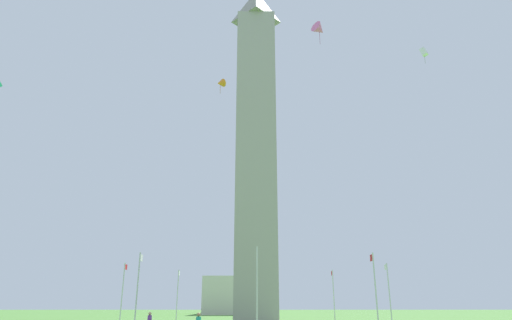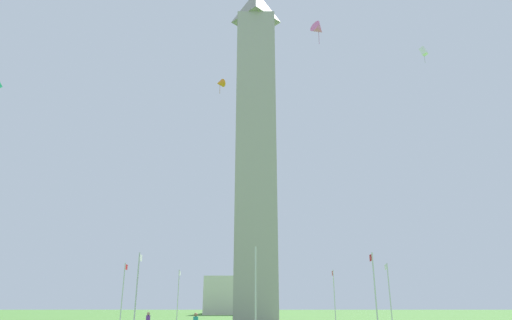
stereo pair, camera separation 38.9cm
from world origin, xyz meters
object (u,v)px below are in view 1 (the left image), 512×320
Objects in this scene: obelisk_monument at (256,136)px; kite_white_box at (424,52)px; flagpole_e at (123,290)px; flagpole_w at (389,290)px; flagpole_sw at (375,286)px; flagpole_ne at (178,292)px; flagpole_n at (255,293)px; flagpole_se at (138,286)px; flagpole_nw at (333,292)px; flagpole_s at (257,284)px; kite_pink_delta at (319,30)px; kite_orange_delta at (220,83)px; distant_building at (230,296)px.

kite_white_box is at bearing -120.55° from obelisk_monument.
flagpole_w is (-0.00, -32.52, 0.00)m from flagpole_e.
flagpole_sw is (-11.43, -11.50, -20.17)m from obelisk_monument.
flagpole_e is (-11.50, 4.76, 0.00)m from flagpole_ne.
obelisk_monument is 25.95m from flagpole_n.
flagpole_se is (-22.99, 0.00, 0.00)m from flagpole_ne.
flagpole_s is at bearing 157.50° from flagpole_nw.
flagpole_w is at bearing -135.00° from flagpole_n.
kite_white_box reaches higher than flagpole_nw.
flagpole_n is (16.33, 0.00, -20.17)m from obelisk_monument.
flagpole_sw is 3.39× the size of kite_white_box.
flagpole_n is 1.00× the size of flagpole_sw.
flagpole_nw is at bearing -10.02° from kite_pink_delta.
flagpole_e is 27.93m from kite_orange_delta.
flagpole_n is 42.81m from kite_white_box.
obelisk_monument is 1.70× the size of distant_building.
flagpole_sw is 1.00× the size of flagpole_w.
flagpole_se is 1.00× the size of flagpole_w.
flagpole_ne is at bearing 173.19° from distant_building.
obelisk_monument reaches higher than flagpole_w.
flagpole_n is 32.52m from flagpole_s.
flagpole_e is 3.39× the size of kite_white_box.
kite_white_box reaches higher than kite_orange_delta.
flagpole_n is 12.44m from flagpole_nw.
kite_orange_delta is (-7.71, -11.85, 24.08)m from flagpole_e.
flagpole_e is 1.00× the size of flagpole_nw.
flagpole_w is (0.07, -16.26, -20.17)m from obelisk_monument.
flagpole_n is at bearing 13.03° from kite_pink_delta.
distant_building is at bearing 21.61° from flagpole_nw.
flagpole_se is at bearing 90.00° from flagpole_sw.
flagpole_n is 1.00× the size of flagpole_w.
flagpole_n is 30.04m from flagpole_se.
kite_orange_delta is at bearing 27.28° from flagpole_s.
flagpole_ne is 41.74m from kite_pink_delta.
obelisk_monument is 6.77× the size of flagpole_ne.
flagpole_sw is 12.44m from flagpole_w.
flagpole_n is 1.00× the size of flagpole_e.
kite_orange_delta is 0.99× the size of kite_white_box.
kite_white_box is (-23.04, -7.95, 26.12)m from flagpole_nw.
kite_pink_delta is 0.10× the size of distant_building.
flagpole_se is at bearing 89.92° from kite_white_box.
kite_pink_delta reaches higher than kite_white_box.
flagpole_nw is (27.76, -11.50, 0.00)m from flagpole_s.
flagpole_w is 28.73m from kite_white_box.
flagpole_e is 22.99m from flagpole_s.
flagpole_w is (-16.26, -16.26, 0.00)m from flagpole_n.
flagpole_sw is 29.11m from kite_orange_delta.
kite_white_box is at bearing -99.12° from kite_orange_delta.
kite_pink_delta reaches higher than flagpole_n.
flagpole_nw is 47.97m from distant_building.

